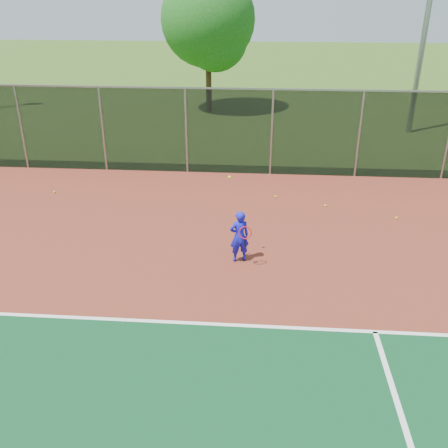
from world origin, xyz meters
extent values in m
cube|color=maroon|center=(0.00, 2.00, 0.01)|extent=(30.00, 20.00, 0.02)
cube|color=white|center=(2.00, 3.00, 0.03)|extent=(22.00, 0.10, 0.00)
cube|color=black|center=(0.00, 12.00, 1.52)|extent=(30.00, 0.04, 3.00)
cube|color=gray|center=(0.00, 12.00, 3.02)|extent=(30.00, 0.06, 0.06)
imported|color=#1616D0|center=(-0.80, 5.64, 0.68)|extent=(0.56, 0.45, 1.32)
cylinder|color=black|center=(-0.65, 5.39, 0.66)|extent=(0.03, 0.15, 0.27)
torus|color=#A51414|center=(-0.65, 5.29, 0.96)|extent=(0.30, 0.13, 0.29)
sphere|color=yellow|center=(-1.05, 5.74, 2.15)|extent=(0.07, 0.07, 0.07)
sphere|color=yellow|center=(3.64, 8.40, 0.06)|extent=(0.07, 0.07, 0.07)
sphere|color=yellow|center=(-7.04, 9.60, 0.06)|extent=(0.07, 0.07, 0.07)
sphere|color=yellow|center=(0.17, 9.76, 0.06)|extent=(0.07, 0.07, 0.07)
sphere|color=yellow|center=(1.68, 9.15, 0.06)|extent=(0.07, 0.07, 0.07)
cylinder|color=#322112|center=(-3.26, 21.95, 1.35)|extent=(0.30, 0.30, 2.69)
sphere|color=#165316|center=(-3.26, 21.95, 4.63)|extent=(4.78, 4.78, 4.78)
sphere|color=#165316|center=(-2.86, 21.65, 3.74)|extent=(3.29, 3.29, 3.29)
camera|label=1|loc=(-0.33, -5.09, 6.13)|focal=40.00mm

